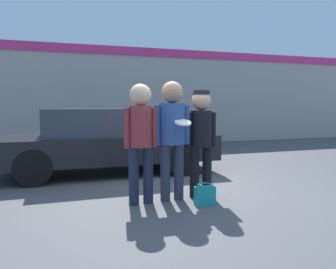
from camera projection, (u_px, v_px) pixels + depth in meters
ground_plane at (178, 193)px, 5.50m from camera, size 56.00×56.00×0.00m
storefront_building at (113, 96)px, 11.81m from camera, size 24.00×0.22×3.56m
person_left at (141, 133)px, 4.81m from camera, size 0.50×0.33×1.78m
person_middle_with_frisbee at (172, 128)px, 4.99m from camera, size 0.57×0.59×1.83m
person_right at (201, 133)px, 5.20m from camera, size 0.51×0.34×1.70m
parked_car_near at (105, 140)px, 7.14m from camera, size 4.62×1.93×1.39m
shrub at (190, 132)px, 12.17m from camera, size 0.91×0.91×0.91m
handbag at (205, 195)px, 4.84m from camera, size 0.30×0.23×0.31m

